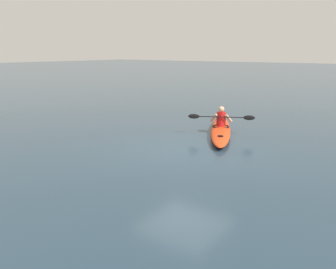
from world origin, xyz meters
TOP-DOWN VIEW (x-y plane):
  - ground_plane at (0.00, 0.00)m, footprint 160.00×160.00m
  - kayak at (0.13, -2.45)m, footprint 2.85×4.55m
  - kayaker at (0.15, -2.49)m, footprint 2.06×1.12m

SIDE VIEW (x-z plane):
  - ground_plane at x=0.00m, z-range 0.00..0.00m
  - kayak at x=0.13m, z-range 0.00..0.27m
  - kayaker at x=0.15m, z-range 0.22..0.93m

